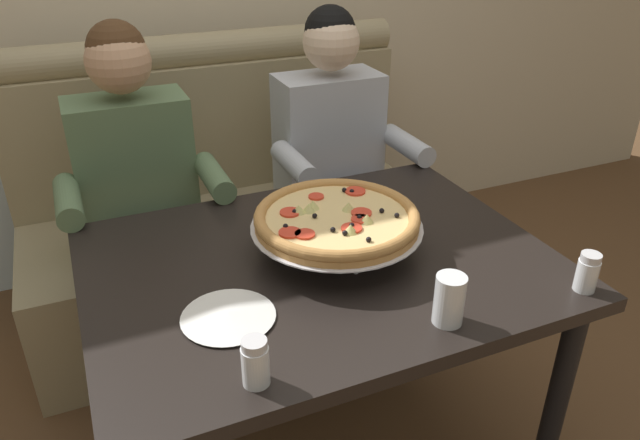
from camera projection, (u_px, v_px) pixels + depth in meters
booth_bench at (232, 220)px, 2.55m from camera, size 1.67×0.78×1.13m
dining_table at (320, 285)px, 1.67m from camera, size 1.24×0.94×0.74m
diner_left at (142, 194)px, 2.06m from camera, size 0.54×0.64×1.27m
diner_right at (339, 161)px, 2.32m from camera, size 0.54×0.64×1.27m
pizza at (337, 219)px, 1.62m from camera, size 0.47×0.47×0.13m
shaker_oregano at (256, 365)px, 1.19m from camera, size 0.06×0.06×0.11m
shaker_pepper_flakes at (587, 275)px, 1.49m from camera, size 0.05×0.05×0.10m
plate_near_left at (228, 315)px, 1.40m from camera, size 0.22×0.22×0.02m
drinking_glass at (449, 302)px, 1.37m from camera, size 0.07×0.07×0.12m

